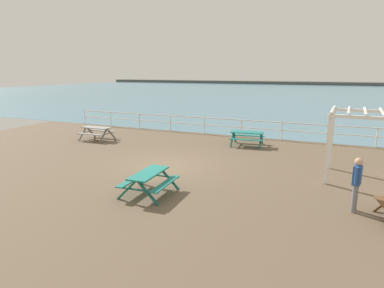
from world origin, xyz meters
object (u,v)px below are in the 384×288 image
(picnic_table_mid_centre, at_px, (247,135))
(lattice_pergola, at_px, (363,129))
(visitor, at_px, (357,181))
(picnic_table_near_left, at_px, (97,130))
(picnic_table_near_right, at_px, (149,178))

(picnic_table_mid_centre, relative_size, lattice_pergola, 0.72)
(visitor, height_order, lattice_pergola, lattice_pergola)
(picnic_table_near_left, xyz_separation_m, visitor, (13.97, -5.33, 0.36))
(picnic_table_mid_centre, distance_m, lattice_pergola, 6.92)
(picnic_table_near_right, bearing_deg, picnic_table_near_left, 46.93)
(picnic_table_near_left, distance_m, picnic_table_near_right, 10.04)
(picnic_table_mid_centre, bearing_deg, picnic_table_near_right, -104.30)
(picnic_table_near_right, bearing_deg, picnic_table_mid_centre, -10.45)
(picnic_table_near_left, distance_m, lattice_pergola, 14.45)
(picnic_table_mid_centre, bearing_deg, picnic_table_near_left, -172.86)
(visitor, relative_size, lattice_pergola, 0.61)
(visitor, bearing_deg, picnic_table_mid_centre, -44.64)
(picnic_table_near_left, bearing_deg, lattice_pergola, -8.48)
(picnic_table_near_right, xyz_separation_m, picnic_table_mid_centre, (1.24, 8.65, 0.00))
(picnic_table_near_left, distance_m, visitor, 14.96)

